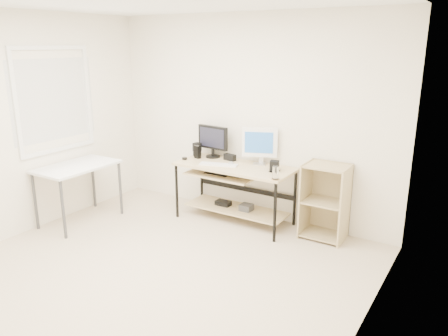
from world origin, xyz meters
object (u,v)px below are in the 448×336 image
side_table (77,171)px  shelf_unit (326,201)px  white_imac (260,143)px  audio_controller (197,152)px  desk (233,181)px  black_monitor (213,139)px

side_table → shelf_unit: (2.83, 1.22, -0.22)m
side_table → white_imac: (1.92, 1.26, 0.35)m
white_imac → audio_controller: white_imac is taller
audio_controller → desk: bearing=12.2°
black_monitor → audio_controller: (-0.15, -0.15, -0.16)m
side_table → shelf_unit: bearing=23.3°
white_imac → audio_controller: (-0.84, -0.16, -0.19)m
side_table → shelf_unit: 3.09m
black_monitor → audio_controller: black_monitor is taller
desk → audio_controller: (-0.58, 0.04, 0.30)m
side_table → black_monitor: bearing=45.6°
desk → audio_controller: bearing=176.3°
desk → side_table: same height
desk → audio_controller: audio_controller is taller
black_monitor → white_imac: (0.70, 0.01, 0.03)m
side_table → desk: bearing=32.7°
desk → shelf_unit: size_ratio=1.67×
black_monitor → desk: bearing=-17.5°
black_monitor → white_imac: size_ratio=0.99×
shelf_unit → white_imac: 1.07m
side_table → black_monitor: black_monitor is taller
shelf_unit → white_imac: size_ratio=1.91×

